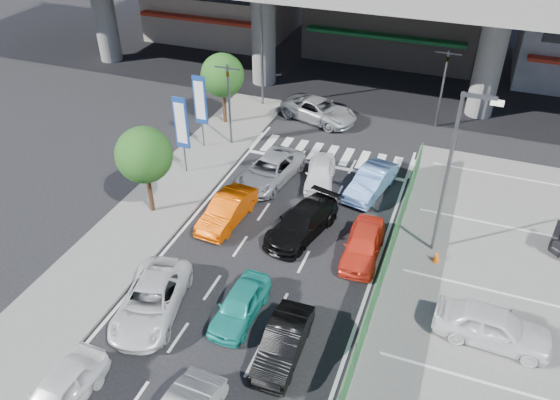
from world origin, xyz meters
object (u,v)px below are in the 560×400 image
at_px(signboard_far, 200,102).
at_px(traffic_cone, 437,256).
at_px(sedan_white_mid_left, 151,300).
at_px(taxi_orange_left, 227,210).
at_px(tree_near, 144,155).
at_px(wagon_silver_front_left, 270,170).
at_px(kei_truck_front_right, 371,182).
at_px(tree_far, 222,75).
at_px(van_white_back_left, 58,394).
at_px(crossing_wagon_silver, 319,110).
at_px(parked_sedan_white, 493,326).
at_px(traffic_light_left, 228,85).
at_px(traffic_light_right, 446,70).
at_px(signboard_near, 181,125).
at_px(sedan_white_front_mid, 320,173).
at_px(street_lamp_right, 453,164).
at_px(sedan_black_mid, 302,223).
at_px(taxi_orange_right, 363,245).
at_px(hatch_black_mid_right, 283,343).
at_px(street_lamp_left, 264,40).
at_px(taxi_teal_mid, 240,305).

distance_m(signboard_far, traffic_cone, 16.24).
distance_m(sedan_white_mid_left, taxi_orange_left, 6.77).
relative_size(tree_near, wagon_silver_front_left, 0.97).
relative_size(kei_truck_front_right, traffic_cone, 6.61).
relative_size(tree_far, van_white_back_left, 1.19).
xyz_separation_m(tree_near, crossing_wagon_silver, (4.94, 13.16, -2.66)).
bearing_deg(sedan_white_mid_left, crossing_wagon_silver, 74.11).
bearing_deg(sedan_white_mid_left, kei_truck_front_right, 49.31).
distance_m(tree_near, parked_sedan_white, 17.30).
bearing_deg(traffic_light_left, traffic_light_right, 30.89).
xyz_separation_m(tree_far, wagon_silver_front_left, (5.42, -5.60, -2.70)).
relative_size(signboard_near, sedan_white_front_mid, 1.24).
distance_m(street_lamp_right, van_white_back_left, 17.61).
height_order(signboard_near, tree_far, tree_far).
height_order(sedan_black_mid, taxi_orange_right, same).
distance_m(street_lamp_right, wagon_silver_front_left, 10.79).
distance_m(tree_near, hatch_black_mid_right, 11.77).
bearing_deg(taxi_orange_left, street_lamp_left, 108.23).
xyz_separation_m(taxi_teal_mid, sedan_white_front_mid, (0.08, 10.75, 0.01)).
height_order(traffic_light_left, tree_far, traffic_light_left).
bearing_deg(wagon_silver_front_left, sedan_white_mid_left, -85.17).
relative_size(traffic_light_right, tree_near, 1.08).
bearing_deg(signboard_far, hatch_black_mid_right, -52.64).
distance_m(traffic_light_right, tree_near, 19.53).
distance_m(hatch_black_mid_right, crossing_wagon_silver, 20.00).
bearing_deg(van_white_back_left, street_lamp_right, 51.42).
bearing_deg(tree_near, traffic_cone, 4.43).
xyz_separation_m(traffic_light_left, traffic_light_right, (11.70, 7.00, 0.00)).
distance_m(street_lamp_right, tree_far, 17.27).
height_order(hatch_black_mid_right, crossing_wagon_silver, crossing_wagon_silver).
height_order(street_lamp_left, kei_truck_front_right, street_lamp_left).
height_order(hatch_black_mid_right, wagon_silver_front_left, wagon_silver_front_left).
bearing_deg(parked_sedan_white, sedan_black_mid, 70.19).
bearing_deg(taxi_teal_mid, street_lamp_left, 109.88).
height_order(tree_near, sedan_white_mid_left, tree_near).
height_order(tree_far, traffic_cone, tree_far).
bearing_deg(traffic_light_left, wagon_silver_front_left, -39.10).
xyz_separation_m(street_lamp_left, traffic_cone, (13.62, -12.89, -4.39)).
relative_size(tree_far, traffic_cone, 7.57).
height_order(traffic_light_left, parked_sedan_white, traffic_light_left).
height_order(street_lamp_right, hatch_black_mid_right, street_lamp_right).
height_order(traffic_light_right, hatch_black_mid_right, traffic_light_right).
height_order(sedan_white_mid_left, sedan_white_front_mid, sedan_white_mid_left).
distance_m(wagon_silver_front_left, traffic_cone, 10.40).
bearing_deg(parked_sedan_white, taxi_teal_mid, 106.04).
xyz_separation_m(signboard_near, kei_truck_front_right, (10.37, 1.75, -2.37)).
xyz_separation_m(tree_far, taxi_orange_left, (4.81, -9.90, -2.70)).
distance_m(street_lamp_right, hatch_black_mid_right, 10.36).
bearing_deg(sedan_white_mid_left, street_lamp_right, 25.71).
bearing_deg(taxi_orange_right, sedan_black_mid, 167.01).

